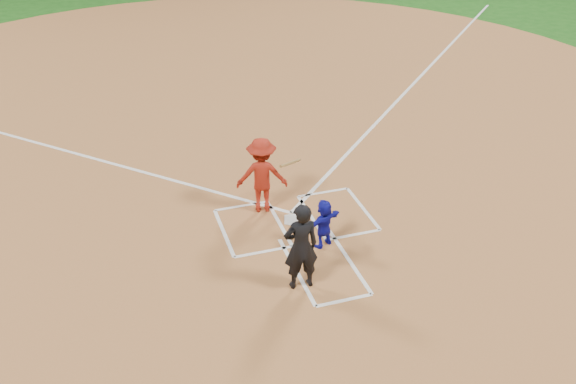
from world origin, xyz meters
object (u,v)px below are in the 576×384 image
object	(u,v)px
home_plate	(296,220)
catcher	(324,223)
umpire	(301,247)
batter_at_plate	(262,175)

from	to	relation	value
home_plate	catcher	world-z (taller)	catcher
home_plate	umpire	distance (m)	2.40
umpire	batter_at_plate	xyz separation A→B (m)	(0.06, 2.80, -0.02)
batter_at_plate	home_plate	bearing A→B (deg)	-49.78
catcher	batter_at_plate	bearing A→B (deg)	-86.37
catcher	umpire	distance (m)	1.44
catcher	batter_at_plate	xyz separation A→B (m)	(-0.80, 1.70, 0.34)
batter_at_plate	umpire	bearing A→B (deg)	-91.27
home_plate	catcher	bearing A→B (deg)	103.21
umpire	batter_at_plate	world-z (taller)	umpire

